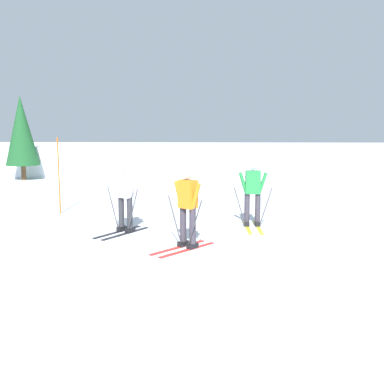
{
  "coord_description": "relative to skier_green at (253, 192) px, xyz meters",
  "views": [
    {
      "loc": [
        -1.19,
        -5.33,
        2.51
      ],
      "look_at": [
        -1.77,
        5.92,
        0.9
      ],
      "focal_mm": 40.66,
      "sensor_mm": 36.0,
      "label": 1
    }
  ],
  "objects": [
    {
      "name": "ground_plane",
      "position": [
        0.19,
        -5.9,
        -0.92
      ],
      "size": [
        120.0,
        120.0,
        0.0
      ],
      "primitive_type": "plane",
      "color": "silver"
    },
    {
      "name": "skier_green",
      "position": [
        0.0,
        0.0,
        0.0
      ],
      "size": [
        1.0,
        1.61,
        1.71
      ],
      "color": "gold",
      "rests_on": "ground"
    },
    {
      "name": "far_snow_ridge",
      "position": [
        0.19,
        15.61,
        -0.11
      ],
      "size": [
        80.0,
        9.44,
        1.62
      ],
      "primitive_type": "cube",
      "color": "silver",
      "rests_on": "ground"
    },
    {
      "name": "skier_orange",
      "position": [
        -1.57,
        -2.18,
        -0.0
      ],
      "size": [
        1.32,
        1.46,
        1.71
      ],
      "color": "red",
      "rests_on": "ground"
    },
    {
      "name": "conifer_far_left",
      "position": [
        -10.6,
        10.11,
        1.55
      ],
      "size": [
        1.65,
        1.65,
        4.19
      ],
      "color": "#513823",
      "rests_on": "ground"
    },
    {
      "name": "trail_marker_pole",
      "position": [
        -5.66,
        1.51,
        0.23
      ],
      "size": [
        0.04,
        0.04,
        2.29
      ],
      "primitive_type": "cylinder",
      "color": "#C65614",
      "rests_on": "ground"
    },
    {
      "name": "skier_white",
      "position": [
        -3.19,
        -0.8,
        0.0
      ],
      "size": [
        1.15,
        1.56,
        1.71
      ],
      "color": "black",
      "rests_on": "ground"
    }
  ]
}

